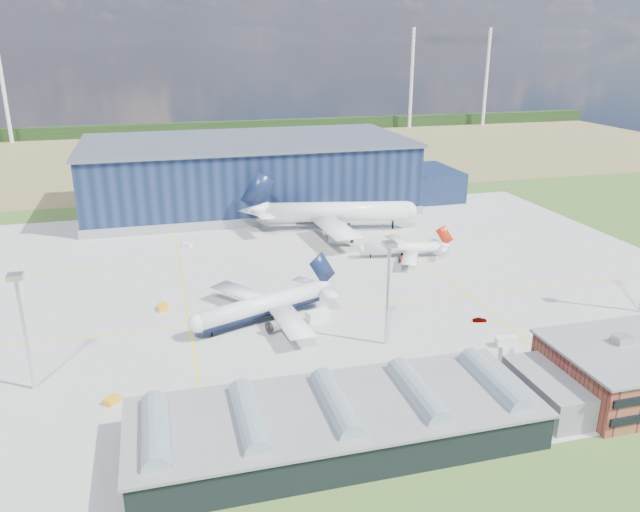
{
  "coord_description": "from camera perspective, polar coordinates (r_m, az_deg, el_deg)",
  "views": [
    {
      "loc": [
        -34.9,
        -142.31,
        61.79
      ],
      "look_at": [
        6.23,
        10.23,
        6.83
      ],
      "focal_mm": 35.0,
      "sensor_mm": 36.0,
      "label": 1
    }
  ],
  "objects": [
    {
      "name": "apron",
      "position": [
        168.03,
        -2.03,
        -2.4
      ],
      "size": [
        220.0,
        160.0,
        0.08
      ],
      "color": "#B0B0AA",
      "rests_on": "ground"
    },
    {
      "name": "car_a",
      "position": [
        149.44,
        14.4,
        -5.66
      ],
      "size": [
        3.4,
        1.82,
        1.1
      ],
      "primitive_type": "imported",
      "rotation": [
        0.0,
        0.0,
        1.4
      ],
      "color": "#99999E",
      "rests_on": "ground"
    },
    {
      "name": "airstair",
      "position": [
        130.32,
        16.57,
        -9.17
      ],
      "size": [
        3.88,
        5.62,
        3.34
      ],
      "primitive_type": "cube",
      "rotation": [
        0.0,
        0.0,
        -0.38
      ],
      "color": "silver",
      "rests_on": "ground"
    },
    {
      "name": "gse_van_a",
      "position": [
        145.36,
        -0.19,
        -5.45
      ],
      "size": [
        5.97,
        3.89,
        2.4
      ],
      "primitive_type": "cube",
      "rotation": [
        0.0,
        0.0,
        1.86
      ],
      "color": "silver",
      "rests_on": "ground"
    },
    {
      "name": "glass_concourse",
      "position": [
        104.69,
        3.42,
        -14.57
      ],
      "size": [
        78.0,
        23.0,
        8.6
      ],
      "color": "black",
      "rests_on": "ground"
    },
    {
      "name": "airliner_navy",
      "position": [
        142.83,
        -5.48,
        -3.66
      ],
      "size": [
        51.78,
        51.29,
        13.11
      ],
      "primitive_type": null,
      "rotation": [
        0.0,
        0.0,
        3.51
      ],
      "color": "white",
      "rests_on": "ground"
    },
    {
      "name": "light_mast_center",
      "position": [
        129.53,
        6.26,
        -1.91
      ],
      "size": [
        2.6,
        2.6,
        23.0
      ],
      "color": "silver",
      "rests_on": "ground"
    },
    {
      "name": "gse_tug_b",
      "position": [
        120.6,
        -18.45,
        -12.41
      ],
      "size": [
        3.27,
        3.29,
        1.21
      ],
      "primitive_type": "cube",
      "rotation": [
        0.0,
        0.0,
        -0.77
      ],
      "color": "orange",
      "rests_on": "ground"
    },
    {
      "name": "airliner_widebody",
      "position": [
        211.32,
        1.6,
        4.98
      ],
      "size": [
        72.39,
        71.36,
        19.97
      ],
      "primitive_type": null,
      "rotation": [
        0.0,
        0.0,
        -0.21
      ],
      "color": "white",
      "rests_on": "ground"
    },
    {
      "name": "hangar",
      "position": [
        245.28,
        -5.97,
        7.27
      ],
      "size": [
        145.0,
        62.0,
        26.1
      ],
      "color": "#101C35",
      "rests_on": "ground"
    },
    {
      "name": "gse_tug_c",
      "position": [
        206.01,
        6.89,
        1.77
      ],
      "size": [
        1.96,
        3.02,
        1.29
      ],
      "primitive_type": "cube",
      "rotation": [
        0.0,
        0.0,
        0.04
      ],
      "color": "orange",
      "rests_on": "ground"
    },
    {
      "name": "light_mast_west",
      "position": [
        124.07,
        -25.63,
        -4.76
      ],
      "size": [
        2.6,
        2.6,
        23.0
      ],
      "color": "silver",
      "rests_on": "ground"
    },
    {
      "name": "ground",
      "position": [
        159.02,
        -1.21,
        -3.69
      ],
      "size": [
        600.0,
        600.0,
        0.0
      ],
      "primitive_type": "plane",
      "color": "#32531F",
      "rests_on": "ground"
    },
    {
      "name": "gse_van_c",
      "position": [
        139.42,
        16.66,
        -7.51
      ],
      "size": [
        4.75,
        2.77,
        2.16
      ],
      "primitive_type": "cube",
      "rotation": [
        0.0,
        0.0,
        1.43
      ],
      "color": "silver",
      "rests_on": "ground"
    },
    {
      "name": "gse_van_b",
      "position": [
        202.51,
        1.76,
        1.72
      ],
      "size": [
        4.93,
        4.64,
        2.13
      ],
      "primitive_type": "cube",
      "rotation": [
        0.0,
        0.0,
        0.87
      ],
      "color": "silver",
      "rests_on": "ground"
    },
    {
      "name": "gse_cart_a",
      "position": [
        204.12,
        2.65,
        1.75
      ],
      "size": [
        3.05,
        3.86,
        1.47
      ],
      "primitive_type": "cube",
      "rotation": [
        0.0,
        0.0,
        0.26
      ],
      "color": "silver",
      "rests_on": "ground"
    },
    {
      "name": "airliner_red",
      "position": [
        186.66,
        7.46,
        1.23
      ],
      "size": [
        34.3,
        33.79,
        9.58
      ],
      "primitive_type": null,
      "rotation": [
        0.0,
        0.0,
        2.95
      ],
      "color": "white",
      "rests_on": "ground"
    },
    {
      "name": "treeline",
      "position": [
        447.44,
        -10.71,
        11.43
      ],
      "size": [
        600.0,
        8.0,
        8.0
      ],
      "primitive_type": "cube",
      "color": "black",
      "rests_on": "ground"
    },
    {
      "name": "gse_tug_a",
      "position": [
        155.56,
        -14.2,
        -4.57
      ],
      "size": [
        2.27,
        3.45,
        1.38
      ],
      "primitive_type": "cube",
      "rotation": [
        0.0,
        0.0,
        0.08
      ],
      "color": "orange",
      "rests_on": "ground"
    },
    {
      "name": "farmland",
      "position": [
        369.2,
        -9.58,
        9.28
      ],
      "size": [
        600.0,
        220.0,
        0.01
      ],
      "primitive_type": "cube",
      "color": "olive",
      "rests_on": "ground"
    },
    {
      "name": "gse_cart_b",
      "position": [
        200.54,
        -12.06,
        1.0
      ],
      "size": [
        3.75,
        3.65,
        1.36
      ],
      "primitive_type": "cube",
      "rotation": [
        0.0,
        0.0,
        0.85
      ],
      "color": "silver",
      "rests_on": "ground"
    }
  ]
}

